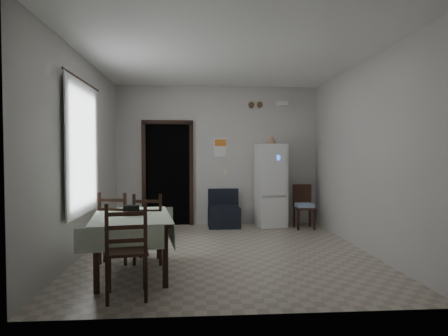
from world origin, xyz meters
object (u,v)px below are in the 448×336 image
Objects in this scene: navy_seat at (224,208)px; dining_chair_near_head at (127,250)px; dining_chair_far_right at (150,227)px; dining_chair_far_left at (117,226)px; fridge at (271,185)px; dining_table at (132,244)px; corner_chair at (304,207)px.

dining_chair_near_head is (-1.26, -3.68, 0.12)m from navy_seat.
dining_chair_far_right reaches higher than navy_seat.
navy_seat is at bearing -114.80° from dining_chair_far_left.
dining_chair_far_left is at bearing -126.10° from navy_seat.
fridge reaches higher than dining_chair_far_left.
dining_chair_near_head is at bearing 115.84° from dining_chair_far_left.
dining_table is at bearing 128.01° from dining_chair_far_left.
dining_chair_near_head reaches higher than corner_chair.
dining_chair_near_head reaches higher than dining_chair_far_right.
fridge reaches higher than dining_chair_far_right.
navy_seat is at bearing -118.53° from dining_chair_near_head.
corner_chair reaches higher than navy_seat.
fridge reaches higher than dining_table.
fridge is 1.07m from navy_seat.
dining_chair_near_head is at bearing 91.85° from dining_chair_far_right.
navy_seat is 3.89m from dining_chair_near_head.
corner_chair is at bearing -137.08° from dining_chair_far_left.
navy_seat is 0.80× the size of dining_chair_far_right.
dining_chair_far_left is at bearing -2.82° from dining_chair_far_right.
navy_seat is 0.55× the size of dining_table.
corner_chair is 0.87× the size of dining_chair_near_head.
fridge is at bearing -1.06° from navy_seat.
fridge is at bearing -127.83° from dining_chair_far_left.
dining_table is at bearing 77.05° from dining_chair_far_right.
dining_chair_far_left reaches higher than dining_chair_far_right.
dining_table is at bearing -138.08° from corner_chair.
dining_chair_near_head is at bearing -93.12° from dining_table.
dining_chair_near_head is (-0.08, -1.29, 0.02)m from dining_chair_far_right.
dining_chair_far_right is at bearing -142.31° from corner_chair.
fridge is 3.51m from dining_chair_far_left.
dining_chair_near_head is (0.38, -1.35, 0.01)m from dining_chair_far_left.
dining_chair_far_right is (-2.76, -2.13, 0.04)m from corner_chair.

